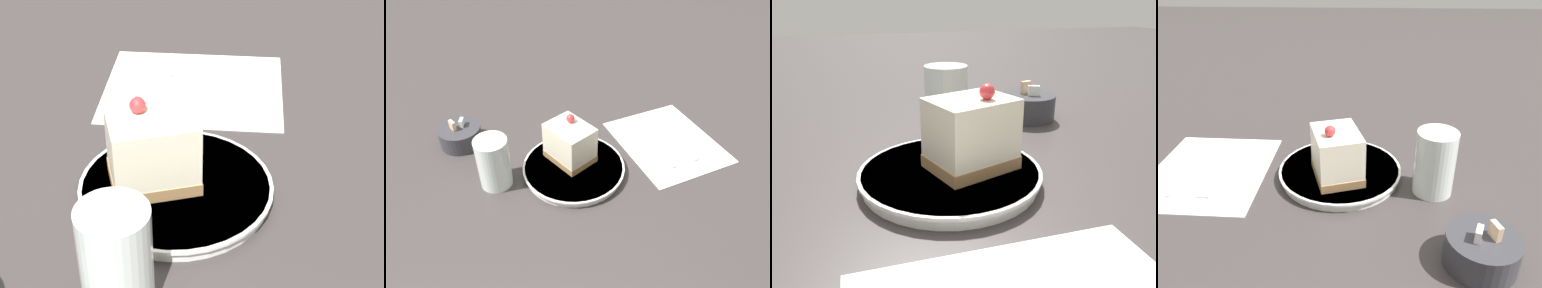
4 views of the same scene
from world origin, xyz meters
The scene contains 8 objects.
ground_plane centered at (0.00, 0.00, 0.00)m, with size 4.00×4.00×0.00m, color #383333.
plate centered at (0.03, -0.01, 0.01)m, with size 0.22×0.22×0.02m.
cake_slice centered at (0.03, 0.02, 0.06)m, with size 0.10×0.12×0.11m.
napkin centered at (0.28, -0.01, 0.00)m, with size 0.22×0.26×0.00m.
fork centered at (0.25, 0.00, 0.01)m, with size 0.04×0.17×0.00m.
knife centered at (0.30, -0.03, 0.01)m, with size 0.03×0.18×0.00m.
sugar_bowl centered at (-0.17, 0.20, 0.02)m, with size 0.10×0.10×0.07m.
drinking_glass centered at (-0.14, 0.03, 0.06)m, with size 0.07×0.07×0.11m.
Camera 4 is at (-0.02, 0.57, 0.39)m, focal length 35.00 mm.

